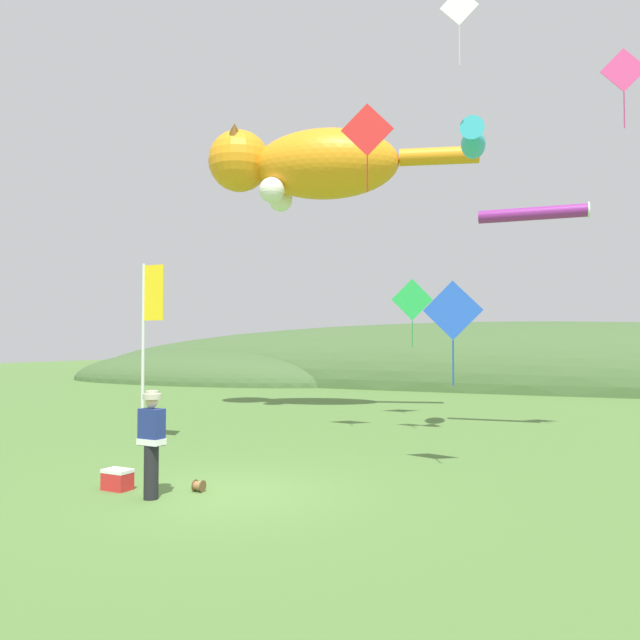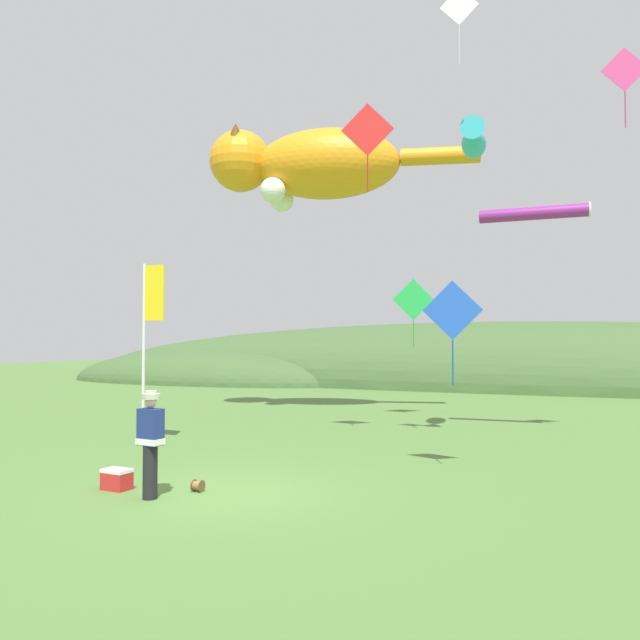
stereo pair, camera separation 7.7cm
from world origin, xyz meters
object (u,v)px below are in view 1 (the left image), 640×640
kite_diamond_blue (453,311)px  kite_diamond_green (412,300)px  kite_diamond_white (459,8)px  kite_spool (199,486)px  festival_banner_pole (148,325)px  kite_fish_windsock (473,142)px  kite_diamond_pink (624,71)px  kite_giant_cat (307,165)px  picnic_cooler (117,479)px  kite_tube_streamer (534,214)px  festival_attendant (151,441)px  kite_diamond_red (367,130)px

kite_diamond_blue → kite_diamond_green: kite_diamond_green is taller
kite_diamond_white → kite_diamond_blue: size_ratio=0.84×
kite_spool → festival_banner_pole: (-4.06, 3.55, 2.89)m
kite_diamond_white → kite_fish_windsock: bearing=93.4°
kite_diamond_green → kite_diamond_white: bearing=-66.1°
kite_diamond_pink → kite_giant_cat: bearing=162.8°
festival_banner_pole → kite_fish_windsock: (7.51, 3.52, 4.74)m
picnic_cooler → kite_tube_streamer: 12.75m
kite_giant_cat → kite_tube_streamer: 8.61m
picnic_cooler → kite_diamond_white: (4.96, 5.20, 9.87)m
picnic_cooler → kite_diamond_pink: kite_diamond_pink is taller
festival_attendant → kite_giant_cat: 14.47m
kite_diamond_blue → kite_diamond_green: 8.88m
kite_fish_windsock → kite_diamond_white: bearing=-86.6°
kite_spool → kite_diamond_green: bearing=87.3°
picnic_cooler → kite_diamond_green: (1.93, 12.03, 3.82)m
festival_banner_pole → kite_diamond_red: kite_diamond_red is taller
festival_banner_pole → kite_diamond_white: kite_diamond_white is taller
festival_attendant → picnic_cooler: festival_attendant is taller
festival_attendant → kite_diamond_blue: size_ratio=0.85×
kite_diamond_red → picnic_cooler: bearing=-111.8°
kite_spool → festival_attendant: bearing=-120.3°
kite_giant_cat → kite_diamond_white: 9.29m
picnic_cooler → festival_banner_pole: size_ratio=0.11×
kite_tube_streamer → kite_diamond_pink: kite_diamond_pink is taller
kite_tube_streamer → kite_diamond_green: bearing=148.6°
kite_spool → kite_tube_streamer: 11.84m
kite_tube_streamer → kite_diamond_pink: 4.03m
kite_giant_cat → kite_diamond_blue: bearing=-48.4°
festival_attendant → kite_diamond_white: bearing=53.8°
festival_attendant → kite_spool: size_ratio=8.67×
kite_diamond_white → kite_spool: bearing=-127.1°
kite_diamond_red → kite_tube_streamer: bearing=42.5°
kite_diamond_red → kite_fish_windsock: bearing=30.8°
kite_giant_cat → kite_diamond_white: kite_diamond_white is taller
kite_spool → kite_giant_cat: (-3.16, 11.03, 8.82)m
kite_fish_windsock → kite_diamond_red: bearing=-149.2°
kite_diamond_white → kite_diamond_red: bearing=159.9°
festival_banner_pole → kite_spool: bearing=-41.2°
kite_tube_streamer → kite_diamond_red: 5.29m
kite_spool → picnic_cooler: picnic_cooler is taller
kite_fish_windsock → kite_diamond_pink: size_ratio=1.14×
festival_attendant → kite_giant_cat: kite_giant_cat is taller
festival_banner_pole → kite_diamond_white: 10.47m
kite_giant_cat → kite_fish_windsock: bearing=-30.9°
festival_banner_pole → kite_fish_windsock: kite_fish_windsock is taller
kite_fish_windsock → kite_diamond_red: size_ratio=1.02×
kite_spool → kite_diamond_blue: (3.69, 3.31, 3.09)m
kite_diamond_red → kite_diamond_green: size_ratio=0.96×
festival_banner_pole → kite_diamond_green: kite_diamond_green is taller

